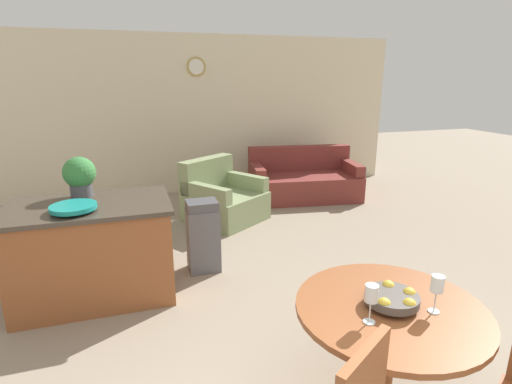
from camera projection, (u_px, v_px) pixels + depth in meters
wall_back at (180, 116)px, 6.89m from camera, size 8.00×0.09×2.70m
dining_table at (388, 332)px, 2.30m from camera, size 1.07×1.07×0.76m
fruit_bowl at (392, 298)px, 2.24m from camera, size 0.30×0.30×0.10m
wine_glass_left at (371, 295)px, 2.06m from camera, size 0.07×0.07×0.22m
wine_glass_right at (437, 285)px, 2.16m from camera, size 0.07×0.07×0.22m
kitchen_island at (94, 251)px, 3.68m from camera, size 1.42×0.88×0.91m
teal_bowl at (73, 207)px, 3.33m from camera, size 0.38×0.38×0.06m
potted_plant at (80, 175)px, 3.70m from camera, size 0.29×0.29×0.38m
trash_bin at (203, 236)px, 4.21m from camera, size 0.33×0.27×0.77m
couch at (303, 181)px, 6.81m from camera, size 1.90×1.19×0.84m
armchair at (223, 200)px, 5.76m from camera, size 1.30×1.30×0.87m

